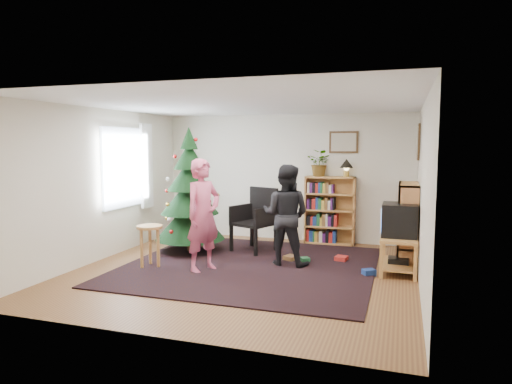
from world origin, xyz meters
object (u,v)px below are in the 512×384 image
(armchair, at_px, (256,216))
(person_standing, at_px, (203,215))
(person_by_chair, at_px, (286,215))
(crt_tv, at_px, (399,220))
(stool, at_px, (150,235))
(tv_stand, at_px, (399,250))
(picture_back, at_px, (344,142))
(potted_plant, at_px, (320,163))
(bookshelf_right, at_px, (408,223))
(table_lamp, at_px, (347,165))
(bookshelf_back, at_px, (330,209))
(picture_right, at_px, (419,142))
(christmas_tree, at_px, (190,200))

(armchair, relative_size, person_standing, 0.67)
(person_by_chair, bearing_deg, crt_tv, -171.52)
(stool, bearing_deg, tv_stand, 14.07)
(armchair, bearing_deg, picture_back, 60.26)
(picture_back, xyz_separation_m, potted_plant, (-0.42, -0.14, -0.40))
(bookshelf_right, relative_size, crt_tv, 2.34)
(potted_plant, bearing_deg, tv_stand, -47.94)
(picture_back, distance_m, tv_stand, 2.64)
(crt_tv, distance_m, person_standing, 2.93)
(bookshelf_right, bearing_deg, armchair, 85.97)
(picture_back, height_order, armchair, picture_back)
(table_lamp, bearing_deg, crt_tv, -59.11)
(picture_back, distance_m, bookshelf_back, 1.31)
(picture_right, height_order, christmas_tree, picture_right)
(bookshelf_right, bearing_deg, person_standing, 114.48)
(christmas_tree, relative_size, person_standing, 1.30)
(bookshelf_back, height_order, potted_plant, potted_plant)
(bookshelf_right, distance_m, armchair, 2.60)
(potted_plant, bearing_deg, person_by_chair, -97.08)
(person_by_chair, bearing_deg, bookshelf_right, -157.07)
(picture_right, bearing_deg, table_lamp, 154.68)
(stool, height_order, table_lamp, table_lamp)
(armchair, distance_m, potted_plant, 1.67)
(bookshelf_back, bearing_deg, picture_back, 31.29)
(tv_stand, height_order, potted_plant, potted_plant)
(bookshelf_back, bearing_deg, crt_tv, -52.06)
(picture_back, distance_m, bookshelf_right, 2.18)
(person_standing, relative_size, person_by_chair, 1.06)
(picture_back, relative_size, potted_plant, 1.08)
(bookshelf_right, bearing_deg, stool, 110.43)
(bookshelf_back, height_order, table_lamp, table_lamp)
(stool, bearing_deg, crt_tv, 14.08)
(christmas_tree, height_order, tv_stand, christmas_tree)
(table_lamp, bearing_deg, stool, -136.26)
(stool, height_order, person_standing, person_standing)
(picture_right, height_order, bookshelf_back, picture_right)
(person_by_chair, bearing_deg, picture_back, -104.35)
(christmas_tree, distance_m, stool, 1.21)
(stool, distance_m, person_standing, 0.94)
(bookshelf_right, xyz_separation_m, crt_tv, (-0.12, -0.49, 0.13))
(christmas_tree, distance_m, crt_tv, 3.55)
(picture_right, xyz_separation_m, crt_tv, (-0.26, -1.06, -1.16))
(armchair, bearing_deg, stool, -105.36)
(bookshelf_right, distance_m, stool, 4.06)
(person_by_chair, xyz_separation_m, potted_plant, (0.22, 1.78, 0.75))
(bookshelf_back, height_order, bookshelf_right, same)
(bookshelf_back, height_order, tv_stand, bookshelf_back)
(tv_stand, bearing_deg, table_lamp, 120.96)
(christmas_tree, xyz_separation_m, stool, (-0.14, -1.13, -0.41))
(stool, bearing_deg, bookshelf_right, 20.43)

